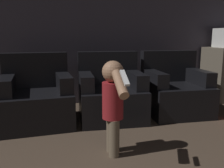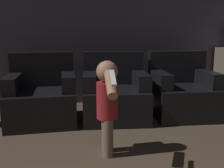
{
  "view_description": "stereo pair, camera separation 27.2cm",
  "coord_description": "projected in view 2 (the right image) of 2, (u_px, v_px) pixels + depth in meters",
  "views": [
    {
      "loc": [
        -0.4,
        0.5,
        1.09
      ],
      "look_at": [
        0.24,
        3.1,
        0.57
      ],
      "focal_mm": 40.0,
      "sensor_mm": 36.0,
      "label": 1
    },
    {
      "loc": [
        -0.13,
        0.45,
        1.09
      ],
      "look_at": [
        0.24,
        3.1,
        0.57
      ],
      "focal_mm": 40.0,
      "sensor_mm": 36.0,
      "label": 2
    }
  ],
  "objects": [
    {
      "name": "armchair_right",
      "position": [
        182.0,
        93.0,
        3.45
      ],
      "size": [
        0.85,
        0.82,
        0.87
      ],
      "rotation": [
        0.0,
        0.0,
        -0.04
      ],
      "color": "black",
      "rests_on": "ground_plane"
    },
    {
      "name": "wall_back",
      "position": [
        85.0,
        22.0,
        3.92
      ],
      "size": [
        8.4,
        0.05,
        2.6
      ],
      "color": "#3D3842",
      "rests_on": "ground_plane"
    },
    {
      "name": "armchair_left",
      "position": [
        42.0,
        97.0,
        3.19
      ],
      "size": [
        0.87,
        0.83,
        0.87
      ],
      "rotation": [
        0.0,
        0.0,
        0.06
      ],
      "color": "black",
      "rests_on": "ground_plane"
    },
    {
      "name": "armchair_middle",
      "position": [
        115.0,
        95.0,
        3.32
      ],
      "size": [
        0.87,
        0.84,
        0.87
      ],
      "rotation": [
        0.0,
        0.0,
        -0.06
      ],
      "color": "black",
      "rests_on": "ground_plane"
    },
    {
      "name": "person_toddler",
      "position": [
        107.0,
        101.0,
        2.24
      ],
      "size": [
        0.19,
        0.6,
        0.87
      ],
      "rotation": [
        0.0,
        0.0,
        1.57
      ],
      "color": "brown",
      "rests_on": "ground_plane"
    }
  ]
}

